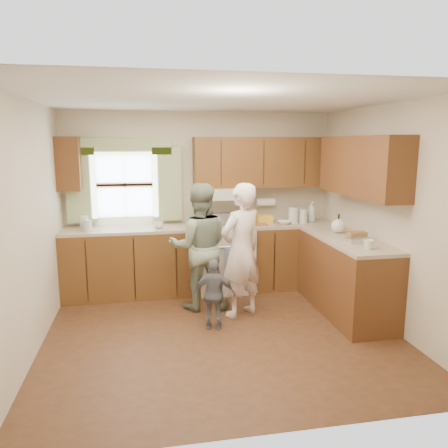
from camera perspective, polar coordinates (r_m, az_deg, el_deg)
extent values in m
plane|color=#422714|center=(4.98, -0.30, -14.02)|extent=(3.80, 3.80, 0.00)
plane|color=white|center=(4.55, -0.33, 15.98)|extent=(3.80, 3.80, 0.00)
plane|color=beige|center=(6.31, -3.15, 3.07)|extent=(3.80, 0.00, 3.80)
plane|color=beige|center=(2.94, 5.81, -5.72)|extent=(3.80, 0.00, 3.80)
plane|color=beige|center=(4.66, -23.97, -0.50)|extent=(0.00, 3.50, 3.50)
plane|color=beige|center=(5.27, 20.45, 0.94)|extent=(0.00, 3.50, 3.50)
cube|color=#482A0F|center=(6.12, -11.96, -5.02)|extent=(1.82, 0.60, 0.90)
cube|color=#482A0F|center=(6.47, 8.71, -4.07)|extent=(1.22, 0.60, 0.90)
cube|color=#40240E|center=(5.59, 15.55, -6.69)|extent=(0.60, 1.65, 0.90)
cube|color=tan|center=(6.02, -12.13, -0.70)|extent=(1.82, 0.60, 0.04)
cube|color=tan|center=(6.37, 8.83, 0.03)|extent=(1.22, 0.60, 0.04)
cube|color=tan|center=(5.47, 15.79, -1.98)|extent=(0.60, 1.65, 0.04)
cube|color=#482A0F|center=(6.28, 5.25, 8.05)|extent=(2.00, 0.33, 0.70)
cube|color=#40240E|center=(6.12, -19.61, 7.42)|extent=(0.30, 0.33, 0.70)
cube|color=#40240E|center=(5.42, 17.55, 7.21)|extent=(0.33, 1.65, 0.70)
cube|color=beige|center=(6.11, -0.08, 4.03)|extent=(0.76, 0.45, 0.15)
cube|color=silver|center=(6.21, -12.83, 5.03)|extent=(0.90, 0.03, 0.90)
cube|color=#DDDE41|center=(6.21, -18.21, 4.77)|extent=(0.40, 0.05, 1.02)
cube|color=#DDDE41|center=(6.17, -7.43, 5.17)|extent=(0.40, 0.05, 1.02)
cube|color=#DDDE41|center=(6.14, -13.04, 9.82)|extent=(1.30, 0.05, 0.22)
cylinder|color=white|center=(6.41, 5.44, 2.89)|extent=(0.27, 0.12, 0.12)
imported|color=silver|center=(5.90, -8.52, -0.13)|extent=(0.14, 0.14, 0.10)
imported|color=silver|center=(6.46, 11.35, 1.62)|extent=(0.15, 0.15, 0.30)
imported|color=silver|center=(6.21, 7.83, 0.19)|extent=(0.22, 0.22, 0.05)
imported|color=silver|center=(4.96, 18.35, -2.55)|extent=(0.14, 0.14, 0.10)
cylinder|color=silver|center=(6.04, -17.82, 0.15)|extent=(0.11, 0.11, 0.18)
cylinder|color=silver|center=(5.93, -17.34, -0.20)|extent=(0.10, 0.10, 0.14)
cube|color=olive|center=(6.11, 4.46, -0.03)|extent=(0.25, 0.18, 0.02)
cube|color=gold|center=(6.26, 5.32, 0.67)|extent=(0.22, 0.15, 0.12)
cylinder|color=silver|center=(6.29, 9.06, 1.13)|extent=(0.14, 0.14, 0.23)
cylinder|color=silver|center=(6.33, 10.30, 1.02)|extent=(0.12, 0.12, 0.20)
sphere|color=silver|center=(5.73, 14.71, -0.24)|extent=(0.18, 0.18, 0.18)
cube|color=olive|center=(5.40, 17.00, -1.48)|extent=(0.21, 0.11, 0.09)
cube|color=silver|center=(5.25, 17.07, -2.04)|extent=(0.24, 0.17, 0.06)
cube|color=silver|center=(6.20, 0.07, -4.59)|extent=(0.76, 0.64, 0.90)
cube|color=#B7B7BC|center=(6.33, -0.36, 0.74)|extent=(0.76, 0.10, 0.16)
cylinder|color=#B7B7BC|center=(5.84, 0.65, -3.02)|extent=(0.68, 0.03, 0.03)
cube|color=#5582C6|center=(5.88, 1.17, -5.13)|extent=(0.22, 0.02, 0.42)
cylinder|color=black|center=(6.18, -1.77, -0.30)|extent=(0.18, 0.18, 0.01)
cylinder|color=black|center=(6.25, 1.49, -0.19)|extent=(0.18, 0.18, 0.01)
cylinder|color=black|center=(5.94, -1.40, -0.75)|extent=(0.18, 0.18, 0.01)
cylinder|color=black|center=(6.01, 1.99, -0.63)|extent=(0.18, 0.18, 0.01)
imported|color=silver|center=(5.22, 2.25, -3.47)|extent=(0.70, 0.63, 1.61)
imported|color=#28442C|center=(5.45, -3.23, -2.98)|extent=(0.80, 0.64, 1.59)
imported|color=slate|center=(4.94, -1.28, -9.17)|extent=(0.51, 0.31, 0.81)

